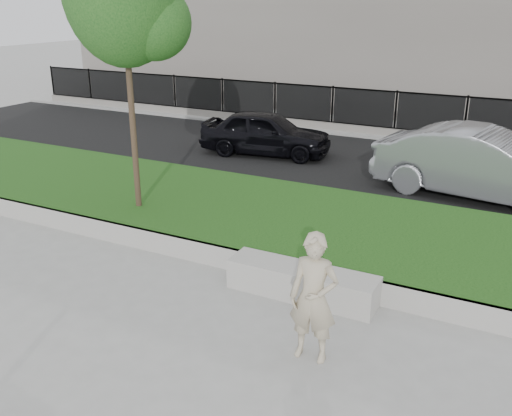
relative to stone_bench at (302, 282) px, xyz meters
The scene contains 11 objects.
ground 1.19m from the stone_bench, 140.25° to the right, with size 90.00×90.00×0.00m, color gray.
grass_bank 2.43m from the stone_bench, 111.63° to the left, with size 34.00×4.00×0.40m, color black.
grass_kerb 0.94m from the stone_bench, 161.70° to the left, with size 34.00×0.08×0.40m, color #9E9C94.
street 7.81m from the stone_bench, 96.58° to the left, with size 34.00×7.00×0.04m, color black.
far_pavement 12.29m from the stone_bench, 94.18° to the left, with size 34.00×3.00×0.12m, color gray.
iron_fence 11.30m from the stone_bench, 94.54° to the left, with size 32.00×0.30×1.50m.
stone_bench is the anchor object (origin of this frame).
man 1.73m from the stone_bench, 62.25° to the right, with size 0.63×0.42×1.74m, color #BDB091.
book 0.28m from the stone_bench, 19.70° to the left, with size 0.24×0.18×0.03m, color white.
car_dark 8.60m from the stone_bench, 120.37° to the left, with size 1.55×3.84×1.31m, color black.
car_silver 6.48m from the stone_bench, 73.43° to the left, with size 1.70×4.87×1.61m, color gray.
Camera 1 is at (3.93, -6.65, 4.42)m, focal length 40.00 mm.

